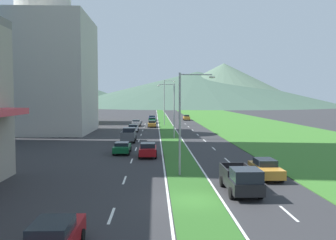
# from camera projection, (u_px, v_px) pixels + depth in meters

# --- Properties ---
(ground_plane) EXTENTS (600.00, 600.00, 0.00)m
(ground_plane) POSITION_uv_depth(u_px,v_px,m) (195.00, 201.00, 22.89)
(ground_plane) COLOR #2D2D30
(grass_median) EXTENTS (3.20, 240.00, 0.06)m
(grass_median) POSITION_uv_depth(u_px,v_px,m) (166.00, 126.00, 82.72)
(grass_median) COLOR #2D6023
(grass_median) RESTS_ON ground_plane
(grass_verge_right) EXTENTS (24.00, 240.00, 0.06)m
(grass_verge_right) POSITION_uv_depth(u_px,v_px,m) (253.00, 126.00, 83.49)
(grass_verge_right) COLOR #387028
(grass_verge_right) RESTS_ON ground_plane
(lane_dash_left_2) EXTENTS (0.16, 2.80, 0.01)m
(lane_dash_left_2) POSITION_uv_depth(u_px,v_px,m) (111.00, 216.00, 20.00)
(lane_dash_left_2) COLOR silver
(lane_dash_left_2) RESTS_ON ground_plane
(lane_dash_left_3) EXTENTS (0.16, 2.80, 0.01)m
(lane_dash_left_3) POSITION_uv_depth(u_px,v_px,m) (125.00, 180.00, 28.62)
(lane_dash_left_3) COLOR silver
(lane_dash_left_3) RESTS_ON ground_plane
(lane_dash_left_4) EXTENTS (0.16, 2.80, 0.01)m
(lane_dash_left_4) POSITION_uv_depth(u_px,v_px,m) (132.00, 161.00, 37.25)
(lane_dash_left_4) COLOR silver
(lane_dash_left_4) RESTS_ON ground_plane
(lane_dash_left_5) EXTENTS (0.16, 2.80, 0.01)m
(lane_dash_left_5) POSITION_uv_depth(u_px,v_px,m) (136.00, 149.00, 45.87)
(lane_dash_left_5) COLOR silver
(lane_dash_left_5) RESTS_ON ground_plane
(lane_dash_left_6) EXTENTS (0.16, 2.80, 0.01)m
(lane_dash_left_6) POSITION_uv_depth(u_px,v_px,m) (139.00, 141.00, 54.49)
(lane_dash_left_6) COLOR silver
(lane_dash_left_6) RESTS_ON ground_plane
(lane_dash_left_7) EXTENTS (0.16, 2.80, 0.01)m
(lane_dash_left_7) POSITION_uv_depth(u_px,v_px,m) (141.00, 135.00, 63.12)
(lane_dash_left_7) COLOR silver
(lane_dash_left_7) RESTS_ON ground_plane
(lane_dash_left_8) EXTENTS (0.16, 2.80, 0.01)m
(lane_dash_left_8) POSITION_uv_depth(u_px,v_px,m) (143.00, 130.00, 71.74)
(lane_dash_left_8) COLOR silver
(lane_dash_left_8) RESTS_ON ground_plane
(lane_dash_left_9) EXTENTS (0.16, 2.80, 0.01)m
(lane_dash_left_9) POSITION_uv_depth(u_px,v_px,m) (144.00, 127.00, 80.36)
(lane_dash_left_9) COLOR silver
(lane_dash_left_9) RESTS_ON ground_plane
(lane_dash_left_10) EXTENTS (0.16, 2.80, 0.01)m
(lane_dash_left_10) POSITION_uv_depth(u_px,v_px,m) (145.00, 124.00, 88.99)
(lane_dash_left_10) COLOR silver
(lane_dash_left_10) RESTS_ON ground_plane
(lane_dash_right_2) EXTENTS (0.16, 2.80, 0.01)m
(lane_dash_right_2) POSITION_uv_depth(u_px,v_px,m) (289.00, 213.00, 20.38)
(lane_dash_right_2) COLOR silver
(lane_dash_right_2) RESTS_ON ground_plane
(lane_dash_right_3) EXTENTS (0.16, 2.80, 0.01)m
(lane_dash_right_3) POSITION_uv_depth(u_px,v_px,m) (249.00, 179.00, 29.00)
(lane_dash_right_3) COLOR silver
(lane_dash_right_3) RESTS_ON ground_plane
(lane_dash_right_4) EXTENTS (0.16, 2.80, 0.01)m
(lane_dash_right_4) POSITION_uv_depth(u_px,v_px,m) (227.00, 160.00, 37.63)
(lane_dash_right_4) COLOR silver
(lane_dash_right_4) RESTS_ON ground_plane
(lane_dash_right_5) EXTENTS (0.16, 2.80, 0.01)m
(lane_dash_right_5) POSITION_uv_depth(u_px,v_px,m) (214.00, 149.00, 46.25)
(lane_dash_right_5) COLOR silver
(lane_dash_right_5) RESTS_ON ground_plane
(lane_dash_right_6) EXTENTS (0.16, 2.80, 0.01)m
(lane_dash_right_6) POSITION_uv_depth(u_px,v_px,m) (204.00, 141.00, 54.87)
(lane_dash_right_6) COLOR silver
(lane_dash_right_6) RESTS_ON ground_plane
(lane_dash_right_7) EXTENTS (0.16, 2.80, 0.01)m
(lane_dash_right_7) POSITION_uv_depth(u_px,v_px,m) (198.00, 135.00, 63.50)
(lane_dash_right_7) COLOR silver
(lane_dash_right_7) RESTS_ON ground_plane
(lane_dash_right_8) EXTENTS (0.16, 2.80, 0.01)m
(lane_dash_right_8) POSITION_uv_depth(u_px,v_px,m) (193.00, 130.00, 72.12)
(lane_dash_right_8) COLOR silver
(lane_dash_right_8) RESTS_ON ground_plane
(lane_dash_right_9) EXTENTS (0.16, 2.80, 0.01)m
(lane_dash_right_9) POSITION_uv_depth(u_px,v_px,m) (189.00, 127.00, 80.74)
(lane_dash_right_9) COLOR silver
(lane_dash_right_9) RESTS_ON ground_plane
(lane_dash_right_10) EXTENTS (0.16, 2.80, 0.01)m
(lane_dash_right_10) POSITION_uv_depth(u_px,v_px,m) (185.00, 124.00, 89.37)
(lane_dash_right_10) COLOR silver
(lane_dash_right_10) RESTS_ON ground_plane
(edge_line_median_left) EXTENTS (0.16, 240.00, 0.01)m
(edge_line_median_left) POSITION_uv_depth(u_px,v_px,m) (159.00, 126.00, 82.66)
(edge_line_median_left) COLOR silver
(edge_line_median_left) RESTS_ON ground_plane
(edge_line_median_right) EXTENTS (0.16, 240.00, 0.01)m
(edge_line_median_right) POSITION_uv_depth(u_px,v_px,m) (173.00, 126.00, 82.79)
(edge_line_median_right) COLOR silver
(edge_line_median_right) RESTS_ON ground_plane
(domed_building) EXTENTS (17.38, 17.38, 33.38)m
(domed_building) POSITION_uv_depth(u_px,v_px,m) (44.00, 61.00, 66.74)
(domed_building) COLOR #B7B2A8
(domed_building) RESTS_ON ground_plane
(midrise_colored) EXTENTS (14.16, 14.16, 19.17)m
(midrise_colored) POSITION_uv_depth(u_px,v_px,m) (49.00, 87.00, 93.22)
(midrise_colored) COLOR yellow
(midrise_colored) RESTS_ON ground_plane
(hill_far_left) EXTENTS (158.36, 158.36, 27.25)m
(hill_far_left) POSITION_uv_depth(u_px,v_px,m) (49.00, 89.00, 297.52)
(hill_far_left) COLOR #3D5647
(hill_far_left) RESTS_ON ground_plane
(hill_far_center) EXTENTS (230.98, 230.98, 28.48)m
(hill_far_center) POSITION_uv_depth(u_px,v_px,m) (197.00, 89.00, 297.81)
(hill_far_center) COLOR #3D5647
(hill_far_center) RESTS_ON ground_plane
(hill_far_right) EXTENTS (136.23, 136.23, 34.51)m
(hill_far_right) POSITION_uv_depth(u_px,v_px,m) (224.00, 85.00, 287.48)
(hill_far_right) COLOR #516B56
(hill_far_right) RESTS_ON ground_plane
(street_lamp_near) EXTENTS (3.14, 0.45, 8.79)m
(street_lamp_near) POSITION_uv_depth(u_px,v_px,m) (184.00, 116.00, 29.99)
(street_lamp_near) COLOR #99999E
(street_lamp_near) RESTS_ON ground_plane
(street_lamp_mid) EXTENTS (2.87, 0.34, 8.98)m
(street_lamp_mid) POSITION_uv_depth(u_px,v_px,m) (172.00, 107.00, 57.27)
(street_lamp_mid) COLOR #99999E
(street_lamp_mid) RESTS_ON ground_plane
(street_lamp_far) EXTENTS (2.71, 0.45, 10.85)m
(street_lamp_far) POSITION_uv_depth(u_px,v_px,m) (165.00, 100.00, 84.45)
(street_lamp_far) COLOR #99999E
(street_lamp_far) RESTS_ON ground_plane
(car_0) EXTENTS (2.03, 4.56, 1.41)m
(car_0) POSITION_uv_depth(u_px,v_px,m) (152.00, 118.00, 104.37)
(car_0) COLOR navy
(car_0) RESTS_ON ground_plane
(car_1) EXTENTS (1.91, 4.73, 1.57)m
(car_1) POSITION_uv_depth(u_px,v_px,m) (266.00, 168.00, 29.38)
(car_1) COLOR #C6842D
(car_1) RESTS_ON ground_plane
(car_2) EXTENTS (1.87, 4.41, 1.59)m
(car_2) POSITION_uv_depth(u_px,v_px,m) (187.00, 117.00, 104.05)
(car_2) COLOR #C6842D
(car_2) RESTS_ON ground_plane
(car_3) EXTENTS (2.03, 4.19, 1.61)m
(car_3) POSITION_uv_depth(u_px,v_px,m) (148.00, 150.00, 39.72)
(car_3) COLOR maroon
(car_3) RESTS_ON ground_plane
(car_4) EXTENTS (2.03, 4.13, 1.49)m
(car_4) POSITION_uv_depth(u_px,v_px,m) (136.00, 123.00, 82.58)
(car_4) COLOR #B2B2B7
(car_4) RESTS_ON ground_plane
(car_5) EXTENTS (2.01, 4.49, 1.37)m
(car_5) POSITION_uv_depth(u_px,v_px,m) (122.00, 147.00, 42.25)
(car_5) COLOR #0C5128
(car_5) RESTS_ON ground_plane
(car_6) EXTENTS (1.93, 4.30, 1.50)m
(car_6) POSITION_uv_depth(u_px,v_px,m) (152.00, 120.00, 92.46)
(car_6) COLOR #0C5128
(car_6) RESTS_ON ground_plane
(car_7) EXTENTS (2.04, 4.13, 1.44)m
(car_7) POSITION_uv_depth(u_px,v_px,m) (133.00, 128.00, 69.10)
(car_7) COLOR silver
(car_7) RESTS_ON ground_plane
(car_8) EXTENTS (1.92, 4.23, 1.51)m
(car_8) POSITION_uv_depth(u_px,v_px,m) (152.00, 124.00, 79.55)
(car_8) COLOR #C6842D
(car_8) RESTS_ON ground_plane
(car_9) EXTENTS (1.96, 4.74, 1.60)m
(car_9) POSITION_uv_depth(u_px,v_px,m) (53.00, 239.00, 14.71)
(car_9) COLOR maroon
(car_9) RESTS_ON ground_plane
(pickup_truck_0) EXTENTS (2.18, 5.40, 2.00)m
(pickup_truck_0) POSITION_uv_depth(u_px,v_px,m) (241.00, 180.00, 24.51)
(pickup_truck_0) COLOR black
(pickup_truck_0) RESTS_ON ground_plane
(pickup_truck_1) EXTENTS (2.18, 5.40, 2.00)m
(pickup_truck_1) POSITION_uv_depth(u_px,v_px,m) (129.00, 135.00, 53.58)
(pickup_truck_1) COLOR #515459
(pickup_truck_1) RESTS_ON ground_plane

